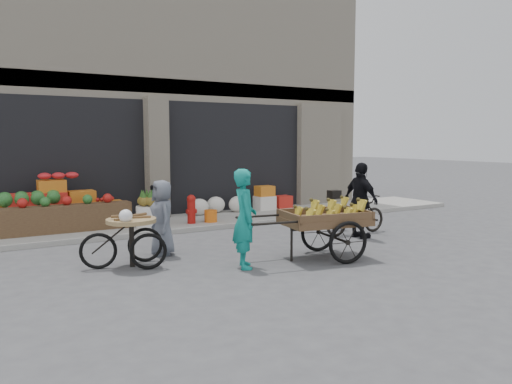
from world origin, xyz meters
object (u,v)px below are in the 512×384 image
pineapple_bin (147,216)px  orange_bucket (211,216)px  tricycle_cart (131,234)px  bicycle (355,215)px  cyclist (361,200)px  banana_cart (322,216)px  vendor_grey (162,218)px  seated_person (155,204)px  fire_hydrant (191,208)px  vendor_woman (245,219)px

pineapple_bin → orange_bucket: pineapple_bin is taller
tricycle_cart → bicycle: size_ratio=0.85×
cyclist → banana_cart: bearing=118.7°
pineapple_bin → vendor_grey: bearing=-101.9°
seated_person → tricycle_cart: bearing=-125.1°
seated_person → tricycle_cart: size_ratio=0.64×
fire_hydrant → bicycle: bearing=-41.9°
pineapple_bin → orange_bucket: bearing=-3.6°
cyclist → tricycle_cart: bearing=88.3°
seated_person → banana_cart: size_ratio=0.34×
orange_bucket → seated_person: seated_person is taller
fire_hydrant → orange_bucket: size_ratio=2.22×
fire_hydrant → banana_cart: 4.21m
banana_cart → vendor_woman: bearing=-175.8°
pineapple_bin → vendor_grey: vendor_grey is taller
vendor_woman → cyclist: (3.47, 0.94, -0.01)m
bicycle → vendor_grey: bearing=85.9°
pineapple_bin → banana_cart: bearing=-65.5°
fire_hydrant → seated_person: bearing=137.1°
fire_hydrant → vendor_grey: size_ratio=0.50×
fire_hydrant → seated_person: size_ratio=0.76×
pineapple_bin → vendor_grey: (-0.51, -2.41, 0.34)m
pineapple_bin → vendor_woman: vendor_woman is taller
pineapple_bin → tricycle_cart: (-1.28, -2.99, 0.20)m
orange_bucket → seated_person: (-1.20, 0.70, 0.31)m
seated_person → bicycle: 4.90m
orange_bucket → tricycle_cart: size_ratio=0.22×
banana_cart → vendor_grey: vendor_grey is taller
seated_person → bicycle: size_ratio=0.54×
banana_cart → vendor_grey: 2.98m
pineapple_bin → seated_person: size_ratio=0.56×
seated_person → cyclist: cyclist is taller
pineapple_bin → fire_hydrant: size_ratio=0.73×
fire_hydrant → cyclist: (2.74, -3.04, 0.33)m
orange_bucket → fire_hydrant: bearing=174.3°
orange_bucket → vendor_woman: size_ratio=0.19×
fire_hydrant → tricycle_cart: tricycle_cart is taller
vendor_grey → tricycle_cart: bearing=-49.5°
tricycle_cart → bicycle: bearing=16.4°
fire_hydrant → banana_cart: banana_cart is taller
fire_hydrant → orange_bucket: bearing=-5.7°
vendor_grey → cyclist: 4.40m
pineapple_bin → orange_bucket: 1.61m
seated_person → vendor_grey: 3.15m
tricycle_cart → bicycle: 5.33m
bicycle → seated_person: bearing=47.3°
orange_bucket → tricycle_cart: (-2.88, -2.89, 0.30)m
tricycle_cart → seated_person: bearing=78.1°
orange_bucket → vendor_grey: bearing=-132.4°
tricycle_cart → cyclist: (5.12, -0.09, 0.27)m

